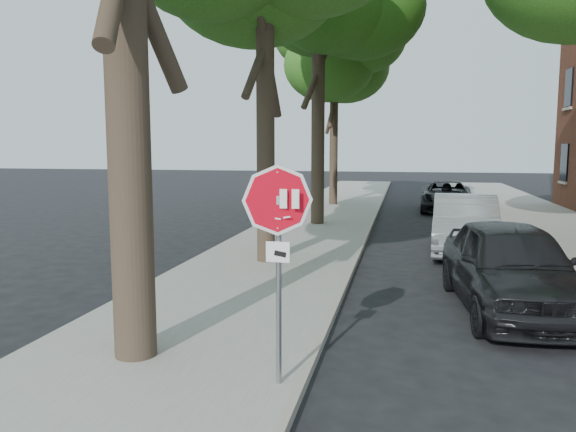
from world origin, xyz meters
name	(u,v)px	position (x,y,z in m)	size (l,w,h in m)	color
ground	(337,398)	(0.00, 0.00, 0.00)	(120.00, 120.00, 0.00)	black
sidewalk_left	(305,233)	(-2.50, 12.00, 0.06)	(4.00, 55.00, 0.12)	gray
curb_left	(367,235)	(-0.45, 12.00, 0.07)	(0.12, 55.00, 0.13)	#9E9384
curb_right	(509,239)	(3.95, 12.00, 0.07)	(0.12, 55.00, 0.13)	#9E9384
stop_sign	(278,232)	(-0.70, -0.03, 1.95)	(0.76, 0.34, 2.61)	gray
tree_mid_b	(319,2)	(-2.42, 14.12, 8.00)	(5.88, 5.46, 10.36)	black
tree_far	(334,56)	(-2.72, 21.11, 7.21)	(5.29, 4.91, 9.33)	black
car_a	(511,266)	(2.60, 4.14, 0.81)	(1.92, 4.76, 1.62)	black
car_b	(465,224)	(2.37, 9.76, 0.79)	(1.68, 4.81, 1.59)	#9B9FA3
car_d	(447,196)	(2.60, 19.91, 0.68)	(2.27, 4.93, 1.37)	black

